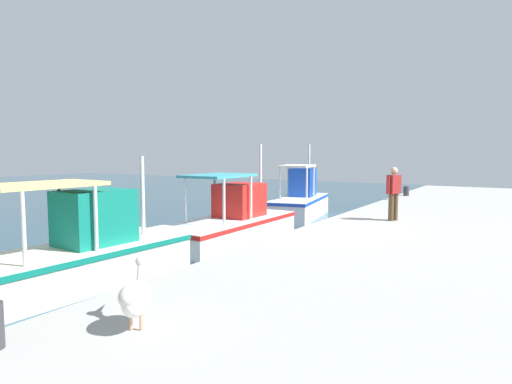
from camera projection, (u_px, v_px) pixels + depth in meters
The scene contains 8 objects.
quay_pier at pixel (509, 262), 9.90m from camera, with size 36.00×10.00×0.80m, color #9E9E99.
fishing_boat_second at pixel (73, 256), 9.31m from camera, with size 5.64×2.13×2.78m.
fishing_boat_third at pixel (230, 222), 14.28m from camera, with size 5.61×2.14×3.18m.
fishing_boat_fourth at pixel (300, 201), 19.41m from camera, with size 5.02×2.59×3.26m.
pelican at pixel (136, 296), 5.12m from camera, with size 0.92×0.67×0.82m.
fisherman_standing at pixel (394, 191), 13.29m from camera, with size 0.56×0.38×1.63m.
mooring_bollard_second at pixel (395, 194), 19.21m from camera, with size 0.24×0.24×0.52m, color #333338.
mooring_bollard_third at pixel (406, 191), 21.04m from camera, with size 0.27×0.27×0.46m, color #333338.
Camera 1 is at (-11.28, -5.16, 2.86)m, focal length 30.76 mm.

